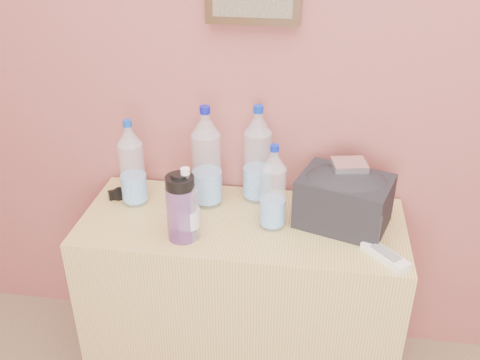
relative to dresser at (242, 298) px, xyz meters
name	(u,v)px	position (x,y,z in m)	size (l,w,h in m)	color
dresser	(242,298)	(0.00, 0.00, 0.00)	(1.08, 0.45, 0.68)	tan
pet_large_a	(132,168)	(-0.39, 0.06, 0.48)	(0.08, 0.08, 0.31)	silver
pet_large_b	(258,159)	(0.03, 0.16, 0.49)	(0.10, 0.10, 0.35)	silver
pet_large_c	(207,162)	(-0.14, 0.10, 0.50)	(0.10, 0.10, 0.36)	#A5C4D4
pet_large_d	(273,192)	(0.10, -0.01, 0.47)	(0.08, 0.08, 0.29)	silver
pet_small	(187,208)	(-0.15, -0.12, 0.45)	(0.07, 0.07, 0.25)	silver
nalgene_bottle	(181,207)	(-0.17, -0.12, 0.45)	(0.09, 0.09, 0.23)	#6C3885
sunglasses	(127,192)	(-0.43, 0.10, 0.36)	(0.14, 0.05, 0.04)	black
ac_remote	(385,256)	(0.46, -0.14, 0.35)	(0.16, 0.05, 0.02)	beige
toiletry_bag	(344,198)	(0.33, 0.04, 0.43)	(0.28, 0.20, 0.19)	black
foil_packet	(349,165)	(0.34, 0.06, 0.54)	(0.11, 0.09, 0.02)	silver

